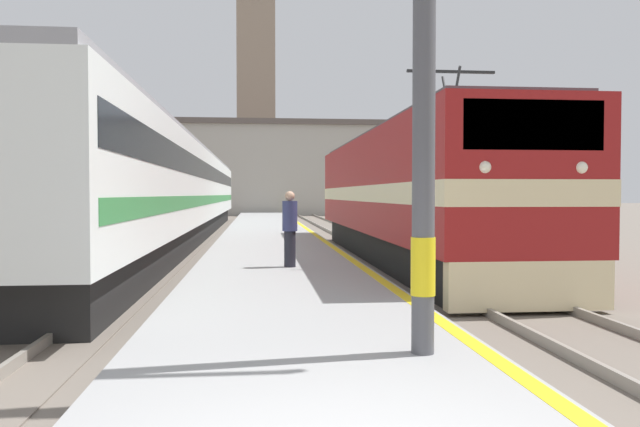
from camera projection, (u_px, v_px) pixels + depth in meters
name	position (u px, v px, depth m)	size (l,w,h in m)	color
ground_plane	(267.00, 231.00, 33.39)	(200.00, 200.00, 0.00)	#70665B
platform	(269.00, 234.00, 28.41)	(3.95, 140.00, 0.33)	#999999
rail_track_near	(352.00, 236.00, 28.80)	(2.83, 140.00, 0.16)	#70665B
rail_track_far	(181.00, 237.00, 28.02)	(2.83, 140.00, 0.16)	#70665B
locomotive_train	(406.00, 195.00, 18.39)	(2.92, 17.28, 4.77)	black
passenger_train	(179.00, 191.00, 27.26)	(2.92, 40.40, 3.91)	black
person_on_platform	(290.00, 227.00, 14.04)	(0.34, 0.34, 1.71)	#23232D
clock_tower	(256.00, 63.00, 68.25)	(5.13, 5.13, 30.98)	gray
station_building	(250.00, 169.00, 61.26)	(28.60, 10.58, 8.84)	#A8A399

